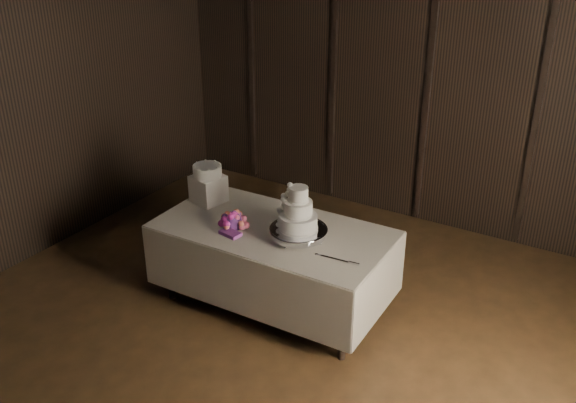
# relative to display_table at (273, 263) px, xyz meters

# --- Properties ---
(room) EXTENTS (6.08, 7.08, 3.08)m
(room) POSITION_rel_display_table_xyz_m (0.46, -1.23, 1.08)
(room) COLOR black
(room) RESTS_ON ground
(display_table) EXTENTS (2.01, 1.09, 0.76)m
(display_table) POSITION_rel_display_table_xyz_m (0.00, 0.00, 0.00)
(display_table) COLOR beige
(display_table) RESTS_ON ground
(cake_stand) EXTENTS (0.57, 0.57, 0.09)m
(cake_stand) POSITION_rel_display_table_xyz_m (0.27, -0.04, 0.39)
(cake_stand) COLOR silver
(cake_stand) RESTS_ON display_table
(wedding_cake) EXTENTS (0.35, 0.31, 0.37)m
(wedding_cake) POSITION_rel_display_table_xyz_m (0.24, -0.05, 0.58)
(wedding_cake) COLOR white
(wedding_cake) RESTS_ON cake_stand
(bouquet) EXTENTS (0.35, 0.43, 0.19)m
(bouquet) POSITION_rel_display_table_xyz_m (-0.29, -0.16, 0.41)
(bouquet) COLOR #D95376
(bouquet) RESTS_ON display_table
(box_pedestal) EXTENTS (0.31, 0.31, 0.25)m
(box_pedestal) POSITION_rel_display_table_xyz_m (-0.79, 0.14, 0.47)
(box_pedestal) COLOR white
(box_pedestal) RESTS_ON display_table
(small_cake) EXTENTS (0.32, 0.32, 0.10)m
(small_cake) POSITION_rel_display_table_xyz_m (-0.79, 0.14, 0.64)
(small_cake) COLOR white
(small_cake) RESTS_ON box_pedestal
(cake_knife) EXTENTS (0.37, 0.05, 0.01)m
(cake_knife) POSITION_rel_display_table_xyz_m (0.66, -0.18, 0.35)
(cake_knife) COLOR silver
(cake_knife) RESTS_ON display_table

